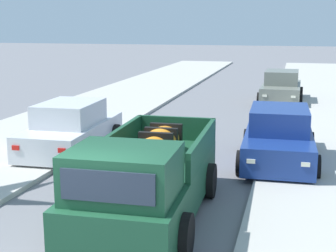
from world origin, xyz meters
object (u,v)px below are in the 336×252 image
pickup_truck (147,180)px  car_right_near (279,138)px  car_left_mid (71,129)px  car_left_near (281,88)px

pickup_truck → car_right_near: bearing=64.0°
pickup_truck → car_right_near: pickup_truck is taller
pickup_truck → car_left_mid: (-3.62, 4.29, -0.10)m
pickup_truck → car_right_near: 5.25m
pickup_truck → car_left_mid: 5.62m
pickup_truck → car_left_near: 15.64m
car_right_near → pickup_truck: bearing=-116.0°
car_left_near → car_right_near: same height
car_left_mid → pickup_truck: bearing=-49.8°
car_left_near → car_left_mid: bearing=-116.8°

